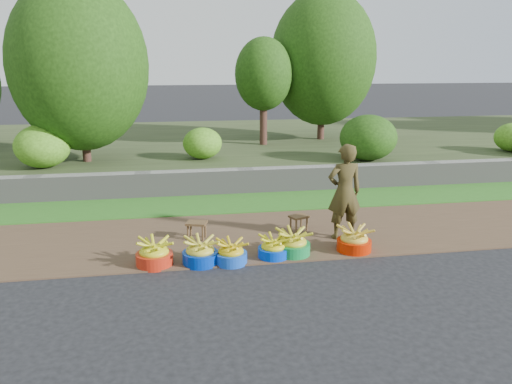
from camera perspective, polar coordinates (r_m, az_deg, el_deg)
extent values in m
plane|color=black|center=(7.33, 3.58, -8.14)|extent=(120.00, 120.00, 0.00)
cube|color=#4D3827|center=(8.47, 1.65, -4.87)|extent=(80.00, 2.50, 0.02)
cube|color=#2D6D1E|center=(10.34, -0.52, -1.17)|extent=(80.00, 1.50, 0.04)
cube|color=gray|center=(11.09, -1.22, 1.27)|extent=(80.00, 0.35, 0.55)
cube|color=#354222|center=(15.87, -3.85, 5.20)|extent=(80.00, 10.00, 0.50)
cylinder|color=#40251D|center=(12.73, -18.94, 6.26)|extent=(0.20, 0.20, 1.32)
ellipsoid|color=#214910|center=(12.62, -19.56, 13.51)|extent=(3.18, 3.18, 3.97)
cylinder|color=#40251D|center=(15.78, 7.46, 8.69)|extent=(0.21, 0.21, 1.48)
ellipsoid|color=#214910|center=(15.70, 7.67, 14.86)|extent=(3.19, 3.19, 3.99)
cylinder|color=#40251D|center=(14.60, 0.85, 8.41)|extent=(0.21, 0.21, 1.52)
ellipsoid|color=#214910|center=(14.52, 0.87, 13.33)|extent=(1.65, 1.65, 2.06)
ellipsoid|color=#4F8F1F|center=(12.50, -6.14, 5.56)|extent=(0.97, 0.97, 0.77)
ellipsoid|color=#4F8F1F|center=(12.33, -23.22, 4.83)|extent=(1.23, 1.23, 0.98)
ellipsoid|color=#214910|center=(12.52, 12.71, 6.08)|extent=(1.39, 1.39, 1.11)
cylinder|color=#B42310|center=(7.36, -11.52, -7.54)|extent=(0.53, 0.53, 0.19)
ellipsoid|color=gold|center=(7.31, -11.58, -6.46)|extent=(0.47, 0.47, 0.30)
cylinder|color=#022BA3|center=(7.32, -6.38, -7.47)|extent=(0.52, 0.52, 0.19)
ellipsoid|color=gold|center=(7.27, -6.41, -6.41)|extent=(0.45, 0.45, 0.30)
cylinder|color=blue|center=(7.30, -2.87, -7.52)|extent=(0.47, 0.47, 0.17)
ellipsoid|color=gold|center=(7.25, -2.88, -6.57)|extent=(0.41, 0.41, 0.27)
cylinder|color=#0236CB|center=(7.49, 1.99, -6.96)|extent=(0.46, 0.46, 0.16)
ellipsoid|color=gold|center=(7.44, 2.00, -6.04)|extent=(0.40, 0.40, 0.26)
cylinder|color=#117D38|center=(7.60, 4.20, -6.53)|extent=(0.53, 0.53, 0.19)
ellipsoid|color=gold|center=(7.55, 4.22, -5.48)|extent=(0.47, 0.47, 0.30)
cylinder|color=#B81C01|center=(7.87, 11.12, -6.04)|extent=(0.53, 0.53, 0.19)
ellipsoid|color=gold|center=(7.82, 11.18, -5.03)|extent=(0.47, 0.47, 0.30)
cube|color=#523A21|center=(8.22, -6.82, -3.55)|extent=(0.38, 0.33, 0.04)
cylinder|color=#523A21|center=(8.22, -7.78, -4.63)|extent=(0.03, 0.03, 0.25)
cylinder|color=#523A21|center=(8.16, -6.10, -4.73)|extent=(0.03, 0.03, 0.25)
cylinder|color=#523A21|center=(8.37, -7.46, -4.25)|extent=(0.03, 0.03, 0.25)
cylinder|color=#523A21|center=(8.31, -5.81, -4.34)|extent=(0.03, 0.03, 0.25)
cube|color=#523A21|center=(8.59, 4.93, -2.81)|extent=(0.37, 0.33, 0.04)
cylinder|color=#523A21|center=(8.51, 4.62, -3.93)|extent=(0.03, 0.03, 0.23)
cylinder|color=#523A21|center=(8.64, 5.84, -3.66)|extent=(0.03, 0.03, 0.23)
cylinder|color=#523A21|center=(8.63, 3.97, -3.65)|extent=(0.03, 0.03, 0.23)
cylinder|color=#523A21|center=(8.76, 5.18, -3.39)|extent=(0.03, 0.03, 0.23)
imported|color=black|center=(8.18, 10.08, 0.02)|extent=(0.59, 0.40, 1.57)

